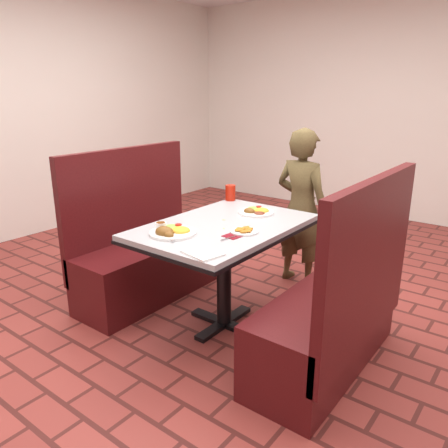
{
  "coord_description": "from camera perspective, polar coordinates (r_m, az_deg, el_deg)",
  "views": [
    {
      "loc": [
        1.67,
        -2.18,
        1.6
      ],
      "look_at": [
        0.0,
        0.0,
        0.75
      ],
      "focal_mm": 35.0,
      "sensor_mm": 36.0,
      "label": 1
    }
  ],
  "objects": [
    {
      "name": "booth_bench_left",
      "position": [
        3.53,
        -10.36,
        -4.2
      ],
      "size": [
        0.47,
        1.2,
        1.17
      ],
      "color": "#4D1113",
      "rests_on": "ground"
    },
    {
      "name": "booth_bench_right",
      "position": [
        2.67,
        14.02,
        -11.77
      ],
      "size": [
        0.47,
        1.2,
        1.17
      ],
      "color": "#4D1113",
      "rests_on": "ground"
    },
    {
      "name": "plantain_plate",
      "position": [
        2.71,
        2.64,
        -0.88
      ],
      "size": [
        0.18,
        0.18,
        0.03
      ],
      "rotation": [
        0.0,
        0.0,
        -0.21
      ],
      "color": "white",
      "rests_on": "dining_table"
    },
    {
      "name": "maroon_napkin",
      "position": [
        2.64,
        1.16,
        -1.58
      ],
      "size": [
        0.11,
        0.11,
        0.0
      ],
      "primitive_type": "cube",
      "rotation": [
        0.0,
        0.0,
        -0.11
      ],
      "color": "maroon",
      "rests_on": "dining_table"
    },
    {
      "name": "diner_person",
      "position": [
        3.68,
        10.05,
        2.06
      ],
      "size": [
        0.51,
        0.36,
        1.32
      ],
      "primitive_type": "imported",
      "rotation": [
        0.0,
        0.0,
        3.04
      ],
      "color": "brown",
      "rests_on": "ground"
    },
    {
      "name": "near_dinner_plate",
      "position": [
        2.69,
        -6.87,
        -0.68
      ],
      "size": [
        0.29,
        0.29,
        0.09
      ],
      "rotation": [
        0.0,
        0.0,
        -0.33
      ],
      "color": "white",
      "rests_on": "dining_table"
    },
    {
      "name": "red_tumbler",
      "position": [
        3.49,
        0.84,
        4.1
      ],
      "size": [
        0.08,
        0.08,
        0.12
      ],
      "primitive_type": "cylinder",
      "color": "#B81B0C",
      "rests_on": "dining_table"
    },
    {
      "name": "paper_napkin",
      "position": [
        2.36,
        -2.82,
        -3.78
      ],
      "size": [
        0.23,
        0.19,
        0.01
      ],
      "primitive_type": "cube",
      "rotation": [
        0.0,
        0.0,
        -0.21
      ],
      "color": "white",
      "rests_on": "dining_table"
    },
    {
      "name": "dining_table",
      "position": [
        2.91,
        -0.0,
        -1.81
      ],
      "size": [
        0.81,
        1.21,
        0.75
      ],
      "color": "#B0B2B5",
      "rests_on": "ground"
    },
    {
      "name": "spoon_utensil",
      "position": [
        2.59,
        0.56,
        -1.87
      ],
      "size": [
        0.03,
        0.12,
        0.0
      ],
      "primitive_type": "cube",
      "rotation": [
        0.0,
        0.0,
        -0.17
      ],
      "color": "silver",
      "rests_on": "dining_table"
    },
    {
      "name": "knife_utensil",
      "position": [
        2.61,
        -5.87,
        -1.69
      ],
      "size": [
        0.05,
        0.18,
        0.0
      ],
      "primitive_type": "cube",
      "rotation": [
        0.0,
        0.0,
        0.22
      ],
      "color": "silver",
      "rests_on": "dining_table"
    },
    {
      "name": "room",
      "position": [
        2.77,
        -0.0,
        23.65
      ],
      "size": [
        7.0,
        7.04,
        2.82
      ],
      "color": "#933730",
      "rests_on": "ground"
    },
    {
      "name": "far_dinner_plate",
      "position": [
        3.13,
        4.26,
        1.83
      ],
      "size": [
        0.25,
        0.25,
        0.06
      ],
      "rotation": [
        0.0,
        0.0,
        -0.17
      ],
      "color": "white",
      "rests_on": "dining_table"
    },
    {
      "name": "fork_utensil",
      "position": [
        2.65,
        -5.37,
        -1.35
      ],
      "size": [
        0.01,
        0.15,
        0.0
      ],
      "primitive_type": "cube",
      "rotation": [
        0.0,
        0.0,
        0.01
      ],
      "color": "silver",
      "rests_on": "dining_table"
    },
    {
      "name": "lettuce_shreds",
      "position": [
        2.9,
        1.35,
        0.15
      ],
      "size": [
        0.28,
        0.32,
        0.0
      ],
      "primitive_type": null,
      "color": "#89AE45",
      "rests_on": "dining_table"
    }
  ]
}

